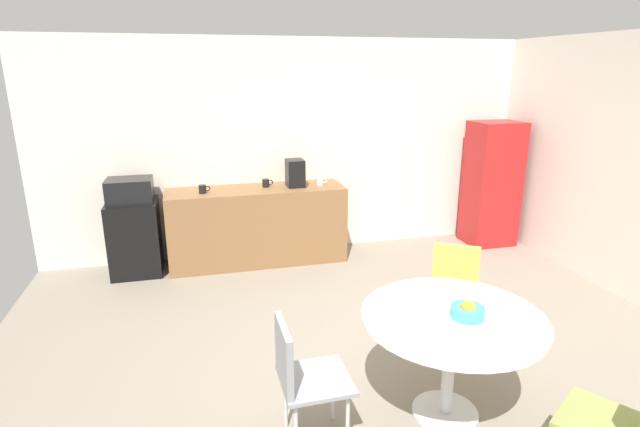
% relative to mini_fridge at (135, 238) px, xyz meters
% --- Properties ---
extents(ground_plane, '(6.00, 6.00, 0.00)m').
position_rel_mini_fridge_xyz_m(ground_plane, '(1.88, -2.65, -0.42)').
color(ground_plane, gray).
extents(wall_back, '(6.00, 0.10, 2.60)m').
position_rel_mini_fridge_xyz_m(wall_back, '(1.88, 0.35, 0.88)').
color(wall_back, silver).
rests_on(wall_back, ground_plane).
extents(counter_block, '(2.06, 0.60, 0.90)m').
position_rel_mini_fridge_xyz_m(counter_block, '(1.38, 0.00, 0.03)').
color(counter_block, brown).
rests_on(counter_block, ground_plane).
extents(mini_fridge, '(0.54, 0.54, 0.83)m').
position_rel_mini_fridge_xyz_m(mini_fridge, '(0.00, 0.00, 0.00)').
color(mini_fridge, black).
rests_on(mini_fridge, ground_plane).
extents(microwave, '(0.48, 0.38, 0.26)m').
position_rel_mini_fridge_xyz_m(microwave, '(0.00, 0.00, 0.55)').
color(microwave, black).
rests_on(microwave, mini_fridge).
extents(locker_cabinet, '(0.60, 0.50, 1.60)m').
position_rel_mini_fridge_xyz_m(locker_cabinet, '(4.43, -0.10, 0.38)').
color(locker_cabinet, '#B21E1E').
rests_on(locker_cabinet, ground_plane).
extents(round_table, '(1.17, 1.17, 0.75)m').
position_rel_mini_fridge_xyz_m(round_table, '(2.23, -3.08, 0.20)').
color(round_table, silver).
rests_on(round_table, ground_plane).
extents(chair_gray, '(0.42, 0.42, 0.83)m').
position_rel_mini_fridge_xyz_m(chair_gray, '(1.22, -3.08, 0.11)').
color(chair_gray, silver).
rests_on(chair_gray, ground_plane).
extents(chair_olive, '(0.58, 0.58, 0.83)m').
position_rel_mini_fridge_xyz_m(chair_olive, '(2.77, -3.91, 0.11)').
color(chair_olive, silver).
rests_on(chair_olive, ground_plane).
extents(chair_yellow, '(0.58, 0.58, 0.83)m').
position_rel_mini_fridge_xyz_m(chair_yellow, '(2.73, -2.21, 0.11)').
color(chair_yellow, silver).
rests_on(chair_yellow, ground_plane).
extents(fruit_bowl, '(0.21, 0.21, 0.11)m').
position_rel_mini_fridge_xyz_m(fruit_bowl, '(2.30, -3.12, 0.38)').
color(fruit_bowl, teal).
rests_on(fruit_bowl, round_table).
extents(mug_white, '(0.13, 0.08, 0.09)m').
position_rel_mini_fridge_xyz_m(mug_white, '(0.77, -0.08, 0.53)').
color(mug_white, black).
rests_on(mug_white, counter_block).
extents(mug_green, '(0.13, 0.08, 0.09)m').
position_rel_mini_fridge_xyz_m(mug_green, '(2.15, -0.02, 0.53)').
color(mug_green, white).
rests_on(mug_green, counter_block).
extents(mug_red, '(0.13, 0.08, 0.09)m').
position_rel_mini_fridge_xyz_m(mug_red, '(1.50, 0.05, 0.53)').
color(mug_red, black).
rests_on(mug_red, counter_block).
extents(coffee_maker, '(0.20, 0.24, 0.32)m').
position_rel_mini_fridge_xyz_m(coffee_maker, '(1.85, 0.00, 0.64)').
color(coffee_maker, black).
rests_on(coffee_maker, counter_block).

